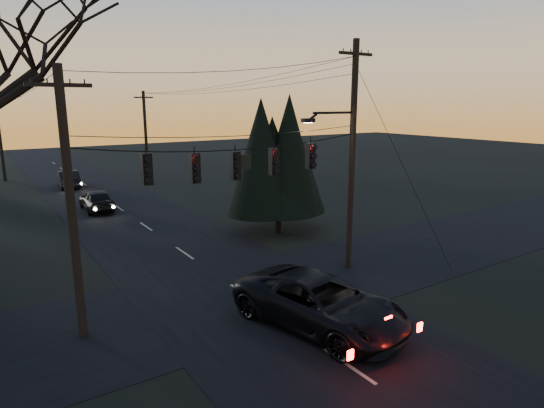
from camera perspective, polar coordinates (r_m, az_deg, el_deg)
main_road at (r=26.98m, az=-14.20°, el=-3.72°), size 8.00×120.00×0.02m
cross_road at (r=18.34m, az=-3.52°, el=-11.22°), size 60.00×7.00×0.02m
utility_pole_right at (r=21.39m, az=9.48°, el=-7.84°), size 5.00×0.30×10.00m
utility_pole_left at (r=16.52m, az=-22.54°, el=-15.06°), size 1.80×0.30×8.50m
utility_pole_far_r at (r=45.38m, az=-15.23°, el=2.74°), size 1.80×0.30×8.50m
utility_pole_far_l at (r=51.18m, az=-30.45°, el=2.51°), size 0.30×0.30×8.00m
span_signal_assembly at (r=16.81m, az=-4.47°, el=5.09°), size 11.50×0.44×1.62m
evergreen_right at (r=25.70m, az=0.80°, el=5.52°), size 4.65×4.65×7.30m
suv_near at (r=15.62m, az=6.00°, el=-12.24°), size 4.15×6.65×1.72m
sedan_oncoming_a at (r=34.04m, az=-21.15°, el=0.46°), size 1.87×4.48×1.52m
sedan_oncoming_b at (r=44.59m, az=-24.19°, el=2.89°), size 1.91×4.68×1.51m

